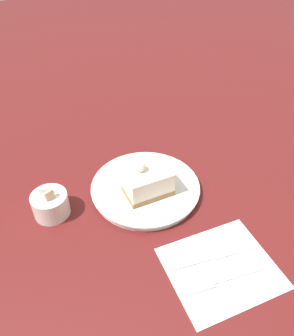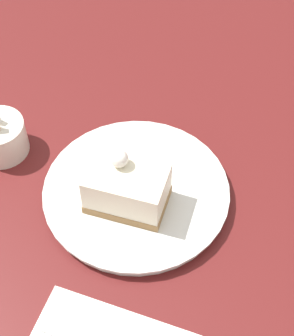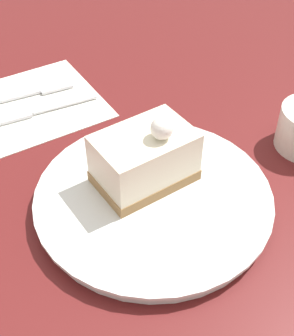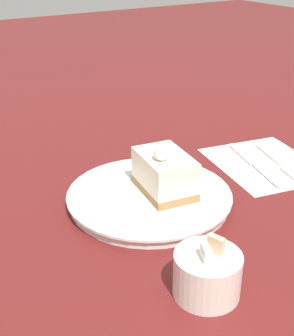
# 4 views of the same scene
# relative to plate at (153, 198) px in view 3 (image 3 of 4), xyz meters

# --- Properties ---
(ground_plane) EXTENTS (4.00, 4.00, 0.00)m
(ground_plane) POSITION_rel_plate_xyz_m (0.01, 0.04, -0.01)
(ground_plane) COLOR #5B1919
(plate) EXTENTS (0.26, 0.26, 0.02)m
(plate) POSITION_rel_plate_xyz_m (0.00, 0.00, 0.00)
(plate) COLOR silver
(plate) RESTS_ON ground_plane
(cake_slice) EXTENTS (0.09, 0.12, 0.09)m
(cake_slice) POSITION_rel_plate_xyz_m (-0.02, 0.01, 0.04)
(cake_slice) COLOR #9E7547
(cake_slice) RESTS_ON plate
(napkin) EXTENTS (0.21, 0.24, 0.00)m
(napkin) POSITION_rel_plate_xyz_m (-0.26, -0.00, -0.01)
(napkin) COLOR white
(napkin) RESTS_ON ground_plane
(fork) EXTENTS (0.06, 0.16, 0.00)m
(fork) POSITION_rel_plate_xyz_m (-0.28, 0.01, -0.01)
(fork) COLOR silver
(fork) RESTS_ON napkin
(knife) EXTENTS (0.06, 0.18, 0.00)m
(knife) POSITION_rel_plate_xyz_m (-0.24, -0.03, -0.01)
(knife) COLOR silver
(knife) RESTS_ON napkin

